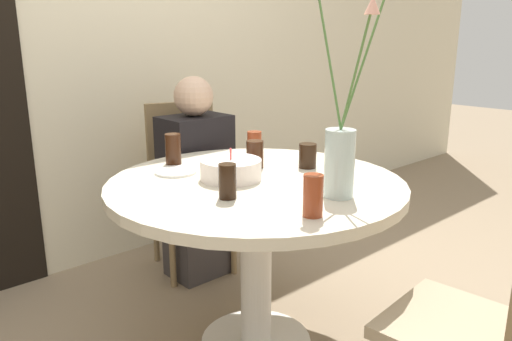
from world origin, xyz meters
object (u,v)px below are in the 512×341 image
birthday_cake (231,169)px  drink_glass_1 (254,144)px  side_plate (176,172)px  drink_glass_4 (227,181)px  chair_left_flank (492,314)px  drink_glass_0 (308,156)px  flower_vase (340,137)px  chair_near_front (187,176)px  person_woman (196,185)px  drink_glass_2 (173,149)px  drink_glass_3 (255,154)px  drink_glass_5 (313,196)px

birthday_cake → drink_glass_1: size_ratio=2.09×
side_plate → drink_glass_4: bearing=-97.3°
chair_left_flank → drink_glass_0: bearing=-108.6°
flower_vase → chair_left_flank: bearing=-90.6°
chair_near_front → person_woman: person_woman is taller
person_woman → drink_glass_4: bearing=-118.5°
chair_near_front → drink_glass_1: (0.01, -0.54, 0.27)m
chair_near_front → drink_glass_2: bearing=-112.8°
side_plate → drink_glass_3: drink_glass_3 is taller
drink_glass_2 → person_woman: bearing=41.4°
drink_glass_0 → drink_glass_2: drink_glass_2 is taller
drink_glass_1 → drink_glass_4: (-0.49, -0.41, 0.00)m
chair_left_flank → side_plate: (-0.24, 1.19, 0.21)m
birthday_cake → person_woman: person_woman is taller
drink_glass_2 → drink_glass_5: 0.84m
drink_glass_0 → person_woman: (-0.08, 0.71, -0.27)m
side_plate → person_woman: (0.38, 0.40, -0.23)m
drink_glass_4 → drink_glass_5: bearing=-75.0°
chair_left_flank → drink_glass_5: 0.60m
chair_left_flank → flower_vase: (0.01, 0.56, 0.42)m
drink_glass_1 → person_woman: size_ratio=0.11×
birthday_cake → drink_glass_3: (0.19, 0.07, 0.02)m
chair_near_front → side_plate: bearing=-110.7°
drink_glass_3 → drink_glass_5: bearing=-115.3°
flower_vase → drink_glass_5: size_ratio=5.95×
chair_near_front → drink_glass_5: size_ratio=6.89×
drink_glass_1 → drink_glass_3: size_ratio=0.99×
drink_glass_3 → drink_glass_4: drink_glass_4 is taller
drink_glass_1 → drink_glass_2: 0.38m
chair_near_front → drink_glass_3: 0.77m
drink_glass_0 → drink_glass_3: bearing=136.7°
chair_near_front → chair_left_flank: bearing=-79.1°
birthday_cake → drink_glass_0: birthday_cake is taller
drink_glass_0 → drink_glass_4: drink_glass_4 is taller
birthday_cake → side_plate: 0.25m
drink_glass_2 → drink_glass_3: bearing=-52.5°
person_woman → chair_near_front: bearing=73.0°
drink_glass_2 → person_woman: (0.30, 0.27, -0.29)m
drink_glass_2 → drink_glass_3: size_ratio=1.15×
birthday_cake → drink_glass_4: size_ratio=1.96×
flower_vase → drink_glass_5: flower_vase is taller
drink_glass_1 → drink_glass_3: bearing=-131.5°
chair_left_flank → drink_glass_3: bearing=-97.8°
flower_vase → drink_glass_1: 0.69m
side_plate → drink_glass_1: bearing=1.7°
drink_glass_3 → flower_vase: bearing=-95.8°
drink_glass_0 → chair_near_front: bearing=92.1°
side_plate → flower_vase: bearing=-68.7°
chair_near_front → person_woman: bearing=-90.0°
drink_glass_2 → flower_vase: bearing=-77.5°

